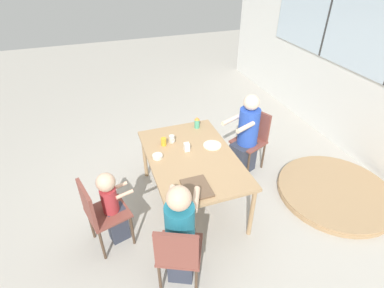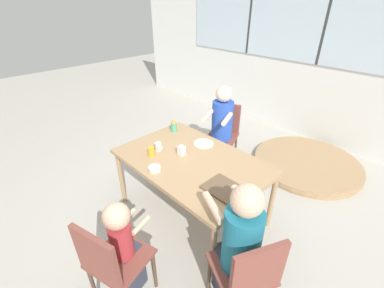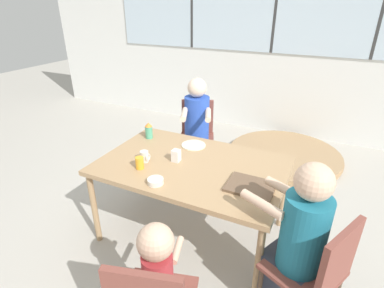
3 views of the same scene
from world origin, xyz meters
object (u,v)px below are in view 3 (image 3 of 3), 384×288
Objects in this scene: person_woman_green_shirt at (295,251)px; bowl_white_shallow at (155,181)px; milk_carton_small at (176,156)px; folded_table_stack at (284,155)px; chair_for_man_blue_shirt at (197,130)px; person_man_blue_shirt at (197,134)px; juice_glass at (140,163)px; person_toddler at (160,288)px; chair_for_woman_green_shirt at (318,270)px; coffee_mug at (145,156)px; sippy_cup at (149,130)px.

person_woman_green_shirt reaches higher than bowl_white_shallow.
folded_table_stack is (0.64, 1.87, -0.73)m from milk_carton_small.
person_man_blue_shirt is (0.06, -0.15, 0.02)m from chair_for_man_blue_shirt.
juice_glass is at bearing -131.49° from milk_carton_small.
folded_table_stack is (-0.42, 2.28, -0.51)m from person_woman_green_shirt.
person_toddler is at bearing -94.53° from folded_table_stack.
chair_for_man_blue_shirt is at bearing 93.79° from person_toddler.
folded_table_stack is (0.23, 2.84, -0.45)m from person_toddler.
person_toddler reaches higher than milk_carton_small.
chair_for_woman_green_shirt is 1.50m from coffee_mug.
chair_for_woman_green_shirt is 0.92m from person_toddler.
chair_for_man_blue_shirt is 0.74× the size of person_man_blue_shirt.
person_woman_green_shirt is at bearing -2.30° from bowl_white_shallow.
person_woman_green_shirt reaches higher than juice_glass.
chair_for_woman_green_shirt is 5.50× the size of sippy_cup.
juice_glass is at bearing 149.63° from bowl_white_shallow.
chair_for_man_blue_shirt is at bearing 67.29° from person_woman_green_shirt.
person_man_blue_shirt reaches higher than juice_glass.
milk_carton_small is (0.21, 0.23, 0.00)m from juice_glass.
person_toddler is 1.57m from sippy_cup.
milk_carton_small reaches higher than coffee_mug.
person_woman_green_shirt is 11.93× the size of juice_glass.
folded_table_stack is at bearing 66.40° from coffee_mug.
folded_table_stack is (0.95, 0.78, -0.49)m from chair_for_man_blue_shirt.
bowl_white_shallow is at bearing -43.68° from coffee_mug.
milk_carton_small is (-1.05, 0.41, 0.23)m from person_woman_green_shirt.
coffee_mug is 0.91× the size of milk_carton_small.
chair_for_man_blue_shirt is 0.75× the size of person_woman_green_shirt.
person_man_blue_shirt is at bearing 72.01° from sippy_cup.
sippy_cup is at bearing 118.91° from coffee_mug.
chair_for_woman_green_shirt is 0.93× the size of person_toddler.
chair_for_woman_green_shirt is 1.86m from sippy_cup.
folded_table_stack is (0.84, 2.11, -0.73)m from juice_glass.
chair_for_woman_green_shirt is at bearing 111.09° from chair_for_man_blue_shirt.
chair_for_man_blue_shirt is at bearing 103.09° from bowl_white_shallow.
person_man_blue_shirt reaches higher than milk_carton_small.
person_woman_green_shirt is at bearing 111.11° from person_man_blue_shirt.
bowl_white_shallow is at bearing -30.37° from juice_glass.
person_toddler is at bearing -49.80° from juice_glass.
folded_table_stack is (0.87, 1.99, -0.73)m from coffee_mug.
person_woman_green_shirt is at bearing -24.99° from sippy_cup.
person_toddler is at bearing -57.02° from bowl_white_shallow.
person_toddler is at bearing 155.98° from person_woman_green_shirt.
chair_for_woman_green_shirt and chair_for_man_blue_shirt have the same top height.
chair_for_woman_green_shirt is 2.03m from person_man_blue_shirt.
person_toddler is at bearing -55.20° from sippy_cup.
person_toddler reaches higher than juice_glass.
milk_carton_small is at bearing 83.23° from chair_for_man_blue_shirt.
person_man_blue_shirt is at bearing 70.54° from chair_for_woman_green_shirt.
juice_glass is at bearing 107.06° from person_woman_green_shirt.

